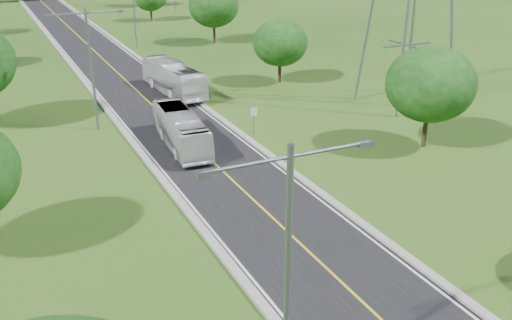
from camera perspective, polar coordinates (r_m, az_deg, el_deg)
The scene contains 13 objects.
ground at distance 65.14m, azimuth -12.90°, elevation 7.73°, with size 260.00×260.00×0.00m, color #224814.
road at distance 70.84m, azimuth -14.07°, elevation 8.82°, with size 8.00×150.00×0.06m, color black.
curb_left at distance 70.12m, azimuth -17.49°, elevation 8.39°, with size 0.50×150.00×0.22m, color gray.
curb_right at distance 71.76m, azimuth -10.74°, elevation 9.34°, with size 0.50×150.00×0.22m, color gray.
speed_limit_sign at distance 46.20m, azimuth -0.21°, elevation 4.37°, with size 0.55×0.09×2.40m.
streetlight_near_left at distance 18.61m, azimuth 3.20°, elevation -10.15°, with size 5.90×0.25×10.00m.
streetlight_mid_left at distance 48.33m, azimuth -16.22°, elevation 9.64°, with size 5.90×0.25×10.00m.
streetlight_far_right at distance 82.66m, azimuth -12.17°, elevation 15.05°, with size 5.90×0.25×10.00m.
tree_rb at distance 44.78m, azimuth 17.05°, elevation 7.27°, with size 6.72×6.72×7.82m.
tree_rc at distance 61.95m, azimuth 2.43°, elevation 11.65°, with size 5.88×5.88×6.84m.
tree_rd at distance 84.18m, azimuth -4.27°, elevation 15.13°, with size 7.14×7.14×8.30m.
bus_outbound at distance 58.69m, azimuth -8.27°, elevation 8.11°, with size 2.63×11.22×3.13m, color silver.
bus_inbound at distance 44.14m, azimuth -7.53°, elevation 3.08°, with size 2.33×9.95×2.77m, color silver.
Camera 1 is at (-13.71, -1.65, 15.97)m, focal length 40.00 mm.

